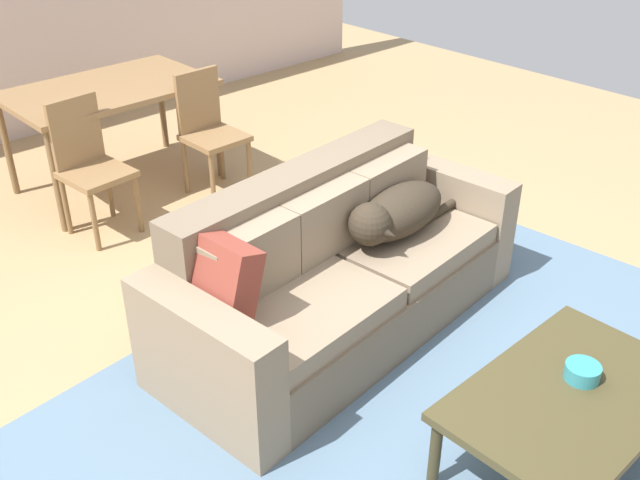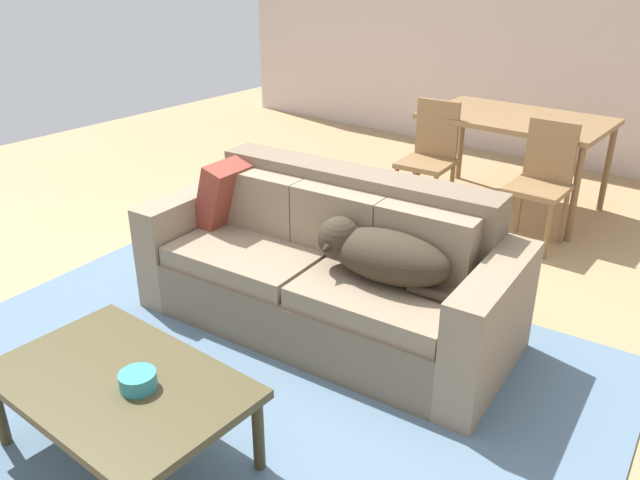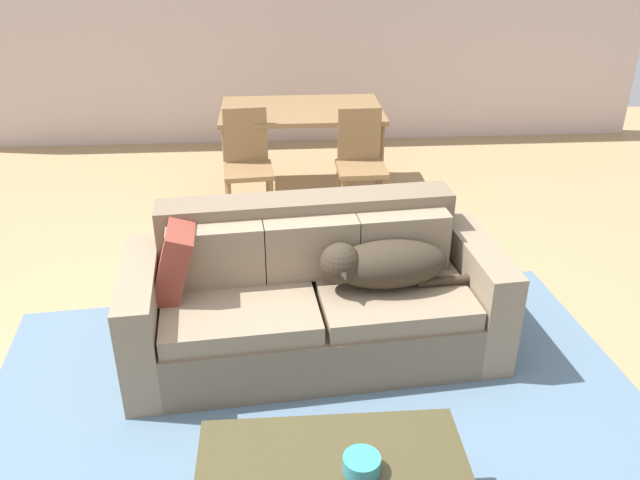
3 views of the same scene
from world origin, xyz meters
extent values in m
plane|color=tan|center=(0.00, 0.00, 0.00)|extent=(10.00, 10.00, 0.00)
cube|color=beige|center=(0.00, 4.00, 1.35)|extent=(8.00, 0.12, 2.70)
cube|color=slate|center=(0.15, -0.62, 0.01)|extent=(3.75, 2.95, 0.01)
cube|color=#705F4C|center=(0.15, 0.03, 0.17)|extent=(1.82, 1.04, 0.34)
cube|color=#88755D|center=(-0.28, -0.01, 0.40)|extent=(0.92, 0.92, 0.11)
cube|color=#88755D|center=(0.59, 0.07, 0.40)|extent=(0.92, 0.92, 0.11)
cube|color=#705F4C|center=(0.12, 0.35, 0.66)|extent=(1.77, 0.39, 0.42)
cube|color=#88755D|center=(-0.40, 0.11, 0.63)|extent=(0.55, 0.21, 0.35)
cube|color=#88755D|center=(0.14, 0.16, 0.63)|extent=(0.55, 0.21, 0.35)
cube|color=#88755D|center=(0.68, 0.21, 0.63)|extent=(0.55, 0.21, 0.35)
cube|color=#88755D|center=(-0.81, -0.06, 0.32)|extent=(0.27, 0.90, 0.65)
cube|color=#88755D|center=(1.12, 0.12, 0.32)|extent=(0.27, 0.90, 0.65)
ellipsoid|color=#332A1E|center=(0.58, 0.02, 0.59)|extent=(0.70, 0.39, 0.26)
sphere|color=#332A1E|center=(0.29, -0.02, 0.63)|extent=(0.23, 0.23, 0.23)
cone|color=black|center=(0.30, -0.12, 0.61)|extent=(0.12, 0.14, 0.10)
cylinder|color=#332A1E|center=(0.88, -0.01, 0.48)|extent=(0.31, 0.08, 0.05)
cube|color=brown|center=(-0.63, 0.07, 0.64)|extent=(0.29, 0.43, 0.44)
cube|color=#443C21|center=(0.14, -1.33, 0.39)|extent=(1.09, 0.70, 0.04)
cylinder|color=#3A331C|center=(-0.36, -1.03, 0.19)|extent=(0.05, 0.05, 0.37)
cylinder|color=#3A331C|center=(0.64, -1.03, 0.19)|extent=(0.05, 0.05, 0.37)
cylinder|color=teal|center=(0.25, -1.31, 0.45)|extent=(0.15, 0.15, 0.07)
cube|color=olive|center=(0.20, 2.52, 0.76)|extent=(1.42, 0.89, 0.04)
cylinder|color=brown|center=(-0.47, 2.12, 0.37)|extent=(0.05, 0.05, 0.74)
cylinder|color=brown|center=(0.86, 2.12, 0.37)|extent=(0.05, 0.05, 0.74)
cylinder|color=brown|center=(-0.47, 2.91, 0.37)|extent=(0.05, 0.05, 0.74)
cylinder|color=brown|center=(0.86, 2.91, 0.37)|extent=(0.05, 0.05, 0.74)
cube|color=olive|center=(-0.27, 1.91, 0.44)|extent=(0.43, 0.43, 0.04)
cube|color=olive|center=(-0.29, 2.08, 0.69)|extent=(0.36, 0.07, 0.46)
cylinder|color=brown|center=(-0.43, 1.72, 0.21)|extent=(0.04, 0.04, 0.42)
cylinder|color=brown|center=(-0.09, 1.75, 0.21)|extent=(0.04, 0.04, 0.42)
cylinder|color=brown|center=(-0.46, 2.06, 0.21)|extent=(0.04, 0.04, 0.42)
cylinder|color=brown|center=(-0.12, 2.09, 0.21)|extent=(0.04, 0.04, 0.42)
cube|color=olive|center=(0.66, 1.88, 0.44)|extent=(0.40, 0.40, 0.04)
cube|color=olive|center=(0.66, 2.06, 0.68)|extent=(0.36, 0.04, 0.44)
cylinder|color=brown|center=(0.49, 1.70, 0.21)|extent=(0.04, 0.04, 0.42)
cylinder|color=brown|center=(0.83, 1.71, 0.21)|extent=(0.04, 0.04, 0.42)
cylinder|color=brown|center=(0.49, 2.04, 0.21)|extent=(0.04, 0.04, 0.42)
cylinder|color=brown|center=(0.83, 2.05, 0.21)|extent=(0.04, 0.04, 0.42)
camera|label=1|loc=(-2.21, -2.31, 2.49)|focal=41.38mm
camera|label=2|loc=(2.12, -2.49, 2.03)|focal=35.83mm
camera|label=3|loc=(-0.05, -3.18, 2.41)|focal=36.90mm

